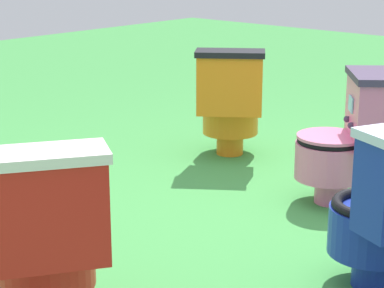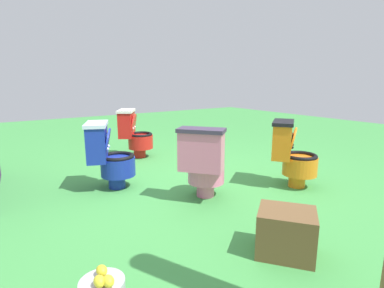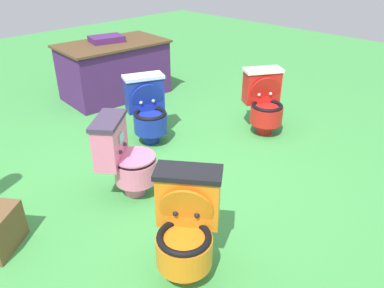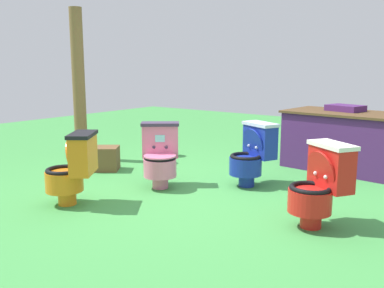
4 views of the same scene
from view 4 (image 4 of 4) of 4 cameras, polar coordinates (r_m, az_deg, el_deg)
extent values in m
plane|color=#429947|center=(4.72, 0.28, -6.50)|extent=(14.00, 14.00, 0.00)
cylinder|color=pink|center=(4.91, -4.23, -5.02)|extent=(0.25, 0.25, 0.14)
cylinder|color=pink|center=(4.84, -4.26, -3.14)|extent=(0.52, 0.52, 0.20)
torus|color=black|center=(4.82, -4.28, -1.85)|extent=(0.50, 0.50, 0.04)
cylinder|color=#3F334C|center=(4.83, -4.27, -2.45)|extent=(0.34, 0.34, 0.01)
cube|color=pink|center=(4.98, -4.21, 0.36)|extent=(0.44, 0.41, 0.37)
cube|color=#3F334C|center=(4.95, -4.24, 2.67)|extent=(0.47, 0.44, 0.04)
cube|color=#8CE0E5|center=(4.88, -4.27, 0.73)|extent=(0.09, 0.08, 0.08)
cylinder|color=pink|center=(4.81, -4.29, -1.59)|extent=(0.51, 0.51, 0.02)
sphere|color=#3F334C|center=(4.89, -3.43, -0.43)|extent=(0.04, 0.04, 0.04)
sphere|color=#3F334C|center=(4.89, -5.07, -0.44)|extent=(0.04, 0.04, 0.04)
cylinder|color=red|center=(3.89, 15.45, -9.60)|extent=(0.25, 0.25, 0.14)
cylinder|color=red|center=(3.82, 15.33, -7.25)|extent=(0.51, 0.51, 0.20)
torus|color=black|center=(3.79, 15.41, -5.63)|extent=(0.49, 0.49, 0.04)
cylinder|color=white|center=(3.80, 15.37, -6.38)|extent=(0.33, 0.33, 0.01)
cube|color=red|center=(3.87, 17.94, -3.09)|extent=(0.45, 0.38, 0.37)
cube|color=white|center=(3.83, 18.11, -0.14)|extent=(0.48, 0.41, 0.04)
cube|color=#8CE0E5|center=(3.80, 16.78, -2.51)|extent=(0.10, 0.07, 0.08)
cylinder|color=red|center=(3.81, 16.74, -3.46)|extent=(0.34, 0.26, 0.35)
sphere|color=white|center=(3.76, 17.29, -4.21)|extent=(0.04, 0.04, 0.04)
sphere|color=white|center=(3.87, 16.03, -3.74)|extent=(0.04, 0.04, 0.04)
cylinder|color=orange|center=(4.51, -16.19, -6.81)|extent=(0.25, 0.25, 0.14)
cylinder|color=orange|center=(4.47, -16.55, -4.72)|extent=(0.52, 0.52, 0.20)
torus|color=black|center=(4.44, -16.63, -3.33)|extent=(0.50, 0.50, 0.04)
cylinder|color=black|center=(4.46, -16.59, -3.98)|extent=(0.34, 0.34, 0.01)
cube|color=orange|center=(4.36, -14.22, -1.42)|extent=(0.40, 0.44, 0.37)
cube|color=black|center=(4.32, -14.34, 1.22)|extent=(0.43, 0.48, 0.04)
cube|color=#8CE0E5|center=(4.37, -15.53, -0.77)|extent=(0.07, 0.09, 0.08)
cylinder|color=orange|center=(4.38, -15.47, -1.60)|extent=(0.28, 0.33, 0.35)
sphere|color=black|center=(4.33, -15.76, -2.25)|extent=(0.04, 0.04, 0.04)
sphere|color=black|center=(4.46, -15.27, -1.85)|extent=(0.04, 0.04, 0.04)
cylinder|color=#192D9E|center=(5.00, 7.23, -4.76)|extent=(0.24, 0.24, 0.14)
cylinder|color=#192D9E|center=(4.95, 7.09, -2.90)|extent=(0.49, 0.49, 0.20)
torus|color=black|center=(4.93, 7.12, -1.63)|extent=(0.47, 0.47, 0.04)
cylinder|color=silver|center=(4.94, 7.11, -2.22)|extent=(0.32, 0.32, 0.01)
cube|color=#192D9E|center=(5.02, 9.00, 0.32)|extent=(0.45, 0.34, 0.37)
cube|color=silver|center=(4.98, 9.07, 2.62)|extent=(0.48, 0.37, 0.04)
cube|color=#8CE0E5|center=(4.95, 8.10, 0.79)|extent=(0.10, 0.05, 0.08)
cylinder|color=#192D9E|center=(4.96, 8.09, 0.05)|extent=(0.36, 0.22, 0.35)
sphere|color=silver|center=(4.91, 8.52, -0.48)|extent=(0.04, 0.04, 0.04)
sphere|color=silver|center=(5.02, 7.55, -0.22)|extent=(0.04, 0.04, 0.04)
cube|color=#4C2360|center=(6.04, 19.31, 0.28)|extent=(1.46, 0.91, 0.74)
cube|color=brown|center=(5.99, 19.53, 3.91)|extent=(1.53, 0.98, 0.03)
cube|color=#4C2360|center=(6.08, 19.65, 4.51)|extent=(0.50, 0.42, 0.08)
cylinder|color=brown|center=(6.46, -14.77, 7.54)|extent=(0.18, 0.18, 2.17)
cube|color=brown|center=(5.81, -11.55, -1.88)|extent=(0.49, 0.48, 0.31)
cylinder|color=#B7B7BF|center=(6.58, -2.89, -0.63)|extent=(0.22, 0.22, 0.22)
ellipsoid|color=yellow|center=(6.60, -3.02, 0.63)|extent=(0.07, 0.05, 0.05)
ellipsoid|color=yellow|center=(6.52, -2.73, 0.52)|extent=(0.07, 0.05, 0.05)
ellipsoid|color=yellow|center=(6.59, -3.37, 0.60)|extent=(0.07, 0.05, 0.05)
camera|label=1|loc=(5.48, 39.52, 8.42)|focal=67.96mm
camera|label=2|loc=(7.62, -8.75, 8.80)|focal=28.35mm
camera|label=3|loc=(4.98, -40.16, 15.38)|focal=35.63mm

